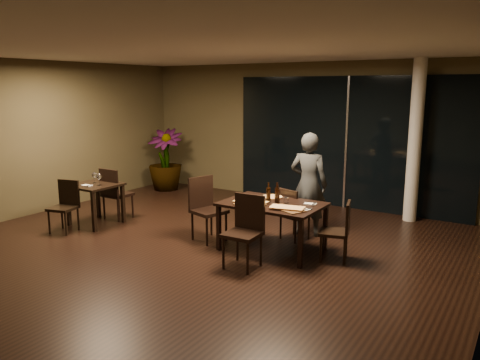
# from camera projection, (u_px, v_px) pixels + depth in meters

# --- Properties ---
(ground) EXTENTS (8.00, 8.00, 0.00)m
(ground) POSITION_uv_depth(u_px,v_px,m) (189.00, 253.00, 7.11)
(ground) COLOR black
(ground) RESTS_ON ground
(wall_back) EXTENTS (8.00, 0.10, 3.00)m
(wall_back) POSITION_uv_depth(u_px,v_px,m) (304.00, 133.00, 10.16)
(wall_back) COLOR #443C24
(wall_back) RESTS_ON ground
(wall_left) EXTENTS (0.10, 8.00, 3.00)m
(wall_left) POSITION_uv_depth(u_px,v_px,m) (22.00, 139.00, 8.96)
(wall_left) COLOR #443C24
(wall_left) RESTS_ON ground
(ceiling) EXTENTS (8.00, 8.00, 0.04)m
(ceiling) POSITION_uv_depth(u_px,v_px,m) (184.00, 47.00, 6.52)
(ceiling) COLOR silver
(ceiling) RESTS_ON wall_back
(window_panel) EXTENTS (5.00, 0.06, 2.70)m
(window_panel) POSITION_uv_depth(u_px,v_px,m) (347.00, 143.00, 9.59)
(window_panel) COLOR black
(window_panel) RESTS_ON ground
(column) EXTENTS (0.24, 0.24, 3.00)m
(column) POSITION_uv_depth(u_px,v_px,m) (415.00, 141.00, 8.56)
(column) COLOR silver
(column) RESTS_ON ground
(main_table) EXTENTS (1.50, 1.00, 0.75)m
(main_table) POSITION_uv_depth(u_px,v_px,m) (272.00, 208.00, 7.11)
(main_table) COLOR black
(main_table) RESTS_ON ground
(side_table) EXTENTS (0.80, 0.80, 0.75)m
(side_table) POSITION_uv_depth(u_px,v_px,m) (95.00, 191.00, 8.51)
(side_table) COLOR black
(side_table) RESTS_ON ground
(chair_main_far) EXTENTS (0.50, 0.50, 0.86)m
(chair_main_far) POSITION_uv_depth(u_px,v_px,m) (292.00, 212.00, 7.62)
(chair_main_far) COLOR black
(chair_main_far) RESTS_ON ground
(chair_main_near) EXTENTS (0.49, 0.49, 1.01)m
(chair_main_near) POSITION_uv_depth(u_px,v_px,m) (245.00, 227.00, 6.51)
(chair_main_near) COLOR black
(chair_main_near) RESTS_ON ground
(chair_main_left) EXTENTS (0.60, 0.60, 1.04)m
(chair_main_left) POSITION_uv_depth(u_px,v_px,m) (206.00, 205.00, 7.65)
(chair_main_left) COLOR black
(chair_main_left) RESTS_ON ground
(chair_main_right) EXTENTS (0.50, 0.50, 0.88)m
(chair_main_right) POSITION_uv_depth(u_px,v_px,m) (340.00, 228.00, 6.71)
(chair_main_right) COLOR black
(chair_main_right) RESTS_ON ground
(chair_side_far) EXTENTS (0.47, 0.47, 0.99)m
(chair_side_far) POSITION_uv_depth(u_px,v_px,m) (114.00, 191.00, 8.81)
(chair_side_far) COLOR black
(chair_side_far) RESTS_ON ground
(chair_side_near) EXTENTS (0.51, 0.51, 0.89)m
(chair_side_near) POSITION_uv_depth(u_px,v_px,m) (66.00, 203.00, 8.13)
(chair_side_near) COLOR black
(chair_side_near) RESTS_ON ground
(diner) EXTENTS (0.63, 0.46, 1.75)m
(diner) POSITION_uv_depth(u_px,v_px,m) (309.00, 184.00, 7.85)
(diner) COLOR #292C2D
(diner) RESTS_ON ground
(potted_plant) EXTENTS (1.05, 1.05, 1.49)m
(potted_plant) POSITION_uv_depth(u_px,v_px,m) (165.00, 160.00, 11.38)
(potted_plant) COLOR #1D4E1A
(potted_plant) RESTS_ON ground
(pizza_board_left) EXTENTS (0.57, 0.44, 0.01)m
(pizza_board_left) POSITION_uv_depth(u_px,v_px,m) (251.00, 203.00, 7.05)
(pizza_board_left) COLOR #452D16
(pizza_board_left) RESTS_ON main_table
(pizza_board_right) EXTENTS (0.60, 0.45, 0.01)m
(pizza_board_right) POSITION_uv_depth(u_px,v_px,m) (287.00, 209.00, 6.71)
(pizza_board_right) COLOR #442B16
(pizza_board_right) RESTS_ON main_table
(oblong_pizza_left) EXTENTS (0.50, 0.27, 0.02)m
(oblong_pizza_left) POSITION_uv_depth(u_px,v_px,m) (251.00, 202.00, 7.05)
(oblong_pizza_left) COLOR maroon
(oblong_pizza_left) RESTS_ON pizza_board_left
(oblong_pizza_right) EXTENTS (0.50, 0.32, 0.02)m
(oblong_pizza_right) POSITION_uv_depth(u_px,v_px,m) (287.00, 208.00, 6.71)
(oblong_pizza_right) COLOR maroon
(oblong_pizza_right) RESTS_ON pizza_board_right
(round_pizza) EXTENTS (0.32, 0.32, 0.01)m
(round_pizza) POSITION_uv_depth(u_px,v_px,m) (272.00, 197.00, 7.44)
(round_pizza) COLOR #AC3313
(round_pizza) RESTS_ON main_table
(bottle_a) EXTENTS (0.07, 0.07, 0.31)m
(bottle_a) POSITION_uv_depth(u_px,v_px,m) (268.00, 192.00, 7.12)
(bottle_a) COLOR black
(bottle_a) RESTS_ON main_table
(bottle_b) EXTENTS (0.06, 0.06, 0.28)m
(bottle_b) POSITION_uv_depth(u_px,v_px,m) (278.00, 194.00, 7.07)
(bottle_b) COLOR black
(bottle_b) RESTS_ON main_table
(bottle_c) EXTENTS (0.07, 0.07, 0.31)m
(bottle_c) POSITION_uv_depth(u_px,v_px,m) (277.00, 192.00, 7.11)
(bottle_c) COLOR black
(bottle_c) RESTS_ON main_table
(tumbler_left) EXTENTS (0.07, 0.07, 0.09)m
(tumbler_left) POSITION_uv_depth(u_px,v_px,m) (261.00, 198.00, 7.23)
(tumbler_left) COLOR white
(tumbler_left) RESTS_ON main_table
(tumbler_right) EXTENTS (0.07, 0.07, 0.09)m
(tumbler_right) POSITION_uv_depth(u_px,v_px,m) (286.00, 200.00, 7.09)
(tumbler_right) COLOR white
(tumbler_right) RESTS_ON main_table
(napkin_near) EXTENTS (0.20, 0.15, 0.01)m
(napkin_near) POSITION_uv_depth(u_px,v_px,m) (304.00, 209.00, 6.70)
(napkin_near) COLOR silver
(napkin_near) RESTS_ON main_table
(napkin_far) EXTENTS (0.20, 0.13, 0.01)m
(napkin_far) POSITION_uv_depth(u_px,v_px,m) (310.00, 204.00, 7.01)
(napkin_far) COLOR silver
(napkin_far) RESTS_ON main_table
(wine_glass_a) EXTENTS (0.08, 0.08, 0.18)m
(wine_glass_a) POSITION_uv_depth(u_px,v_px,m) (94.00, 178.00, 8.56)
(wine_glass_a) COLOR white
(wine_glass_a) RESTS_ON side_table
(wine_glass_b) EXTENTS (0.09, 0.09, 0.20)m
(wine_glass_b) POSITION_uv_depth(u_px,v_px,m) (99.00, 180.00, 8.36)
(wine_glass_b) COLOR white
(wine_glass_b) RESTS_ON side_table
(side_napkin) EXTENTS (0.19, 0.13, 0.01)m
(side_napkin) POSITION_uv_depth(u_px,v_px,m) (87.00, 185.00, 8.32)
(side_napkin) COLOR white
(side_napkin) RESTS_ON side_table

